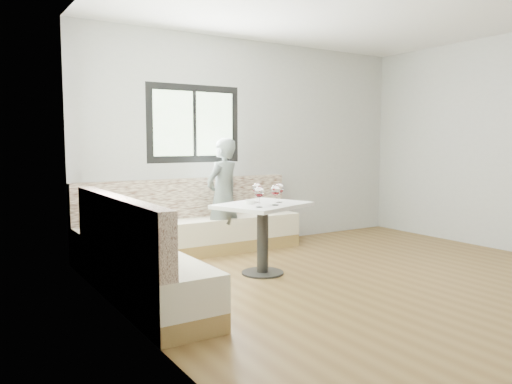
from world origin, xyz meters
The scene contains 9 objects.
room centered at (-0.08, 0.08, 1.41)m, with size 5.01×5.01×2.81m.
banquette centered at (-1.59, 1.63, 0.33)m, with size 2.90×2.80×0.95m.
table centered at (-0.82, 0.99, 0.57)m, with size 1.12×1.00×0.76m.
person centered at (-0.68, 2.12, 0.73)m, with size 0.53×0.35×1.47m, color slate.
olive_ramekin centered at (-0.95, 1.04, 0.79)m, with size 0.11×0.11×0.04m.
wine_glass_a centered at (-1.03, 0.74, 0.91)m, with size 0.10×0.10×0.22m.
wine_glass_b centered at (-0.80, 0.79, 0.91)m, with size 0.10×0.10×0.22m.
wine_glass_c centered at (-0.63, 0.96, 0.91)m, with size 0.10×0.10×0.22m.
wine_glass_d centered at (-0.83, 1.09, 0.91)m, with size 0.10×0.10×0.22m.
Camera 1 is at (-3.71, -3.41, 1.41)m, focal length 35.00 mm.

